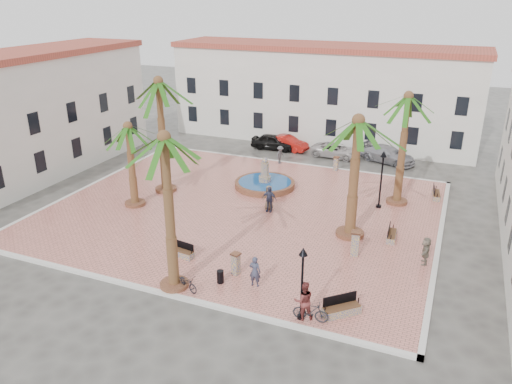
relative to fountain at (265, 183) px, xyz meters
The scene contains 36 objects.
ground 4.60m from the fountain, 87.98° to the right, with size 120.00×120.00×0.00m, color #56544F.
plaza 4.59m from the fountain, 87.98° to the right, with size 26.00×22.00×0.15m, color #DA7E70.
kerb_n 6.44m from the fountain, 88.56° to the left, with size 26.30×0.30×0.16m, color silver.
kerb_s 15.58m from the fountain, 89.41° to the right, with size 26.30×0.30×0.16m, color silver.
kerb_e 13.94m from the fountain, 19.16° to the right, with size 0.30×22.30×0.16m, color silver.
kerb_w 13.63m from the fountain, 160.40° to the right, with size 0.30×22.30×0.16m, color silver.
building_north 16.01m from the fountain, 89.40° to the left, with size 30.40×7.40×9.50m.
building_west 19.91m from the fountain, 166.35° to the right, with size 6.40×24.40×10.00m.
fountain is the anchor object (origin of this frame).
palm_nw 10.37m from the fountain, 151.98° to the right, with size 5.26×5.26×8.65m.
palm_sw 10.97m from the fountain, 136.94° to the right, with size 4.70×4.70×6.06m.
palm_s 16.35m from the fountain, 86.61° to the right, with size 4.80×4.80×8.28m.
palm_e 11.49m from the fountain, 35.46° to the right, with size 5.65×5.65×7.70m.
palm_ne 11.89m from the fountain, ahead, with size 4.88×4.88×8.04m.
bench_s 11.99m from the fountain, 91.92° to the right, with size 1.68×0.74×0.86m.
bench_se 16.84m from the fountain, 56.05° to the right, with size 1.76×1.68×0.98m.
bench_e 11.64m from the fountain, 26.56° to the right, with size 0.59×1.65×0.86m.
bench_ne 12.75m from the fountain, 12.51° to the left, with size 0.70×1.71×0.88m.
lamppost_s 16.99m from the fountain, 62.68° to the right, with size 0.40×0.40×3.71m.
lamppost_e 9.21m from the fountain, ahead, with size 0.45×0.45×4.14m.
bollard_se 13.02m from the fountain, 75.20° to the right, with size 0.55×0.55×1.28m.
bollard_n 7.17m from the fountain, 54.47° to the left, with size 0.49×0.49×1.24m.
bollard_e 11.93m from the fountain, 42.71° to the right, with size 0.61×0.61×1.53m.
litter_bin 13.96m from the fountain, 77.91° to the right, with size 0.36×0.36×0.71m, color black.
cyclist_a 14.04m from the fountain, 70.44° to the right, with size 0.61×0.40×1.69m, color #383D55.
bicycle_a 14.98m from the fountain, 83.86° to the right, with size 0.56×1.61×0.85m, color black.
cyclist_b 16.84m from the fountain, 62.29° to the right, with size 0.93×0.73×1.92m, color maroon.
bicycle_b 17.07m from the fountain, 61.29° to the right, with size 0.47×1.68×1.01m, color black.
pedestrian_fountain_a 4.22m from the fountain, 64.56° to the right, with size 0.84×0.55×1.72m, color #7A644E.
pedestrian_fountain_b 4.66m from the fountain, 64.71° to the right, with size 1.06×0.44×1.81m, color #323852.
pedestrian_north 5.91m from the fountain, 98.37° to the left, with size 1.02×0.59×1.59m, color #48484D.
pedestrian_east 14.63m from the fountain, 30.81° to the right, with size 1.49×0.47×1.60m, color gray.
car_black 10.51m from the fountain, 107.00° to the left, with size 1.74×4.33×1.47m, color black.
car_red 10.53m from the fountain, 99.79° to the left, with size 1.45×4.17×1.37m, color #B51611.
car_silver 12.83m from the fountain, 52.77° to the left, with size 2.05×5.03×1.46m, color #A2A2AA.
car_white 10.42m from the fountain, 72.48° to the left, with size 2.12×4.60×1.28m, color beige.
Camera 1 is at (13.06, -29.02, 14.28)m, focal length 35.00 mm.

